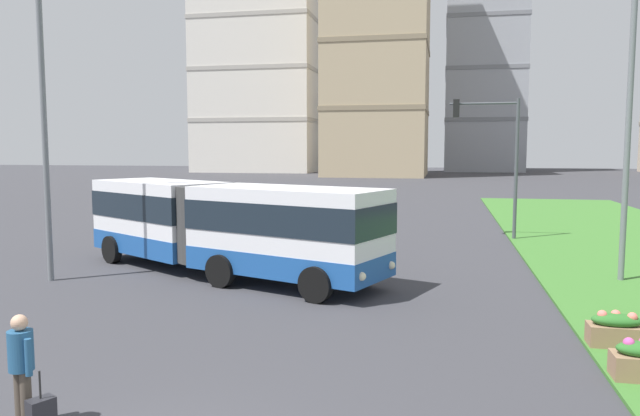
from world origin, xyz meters
TOP-DOWN VIEW (x-y plane):
  - articulated_bus at (-3.53, 12.24)m, footprint 11.66×7.28m
  - car_grey_wagon at (-6.04, 21.27)m, footprint 4.59×2.47m
  - pedestrian_crossing at (-2.40, 1.20)m, footprint 0.52×0.36m
  - flower_planter_2 at (7.20, 6.82)m, footprint 1.10×0.56m
  - traffic_light_far_right at (5.88, 22.00)m, footprint 3.08×0.28m
  - streetlight_left at (-8.50, 10.19)m, footprint 0.70×0.28m
  - streetlight_median at (9.10, 13.63)m, footprint 0.70×0.28m
  - apartment_tower_west at (-30.00, 100.40)m, footprint 21.64×16.61m
  - apartment_tower_westcentre at (-6.87, 87.49)m, footprint 15.39×17.55m
  - apartment_tower_centre at (10.45, 113.09)m, footprint 14.26×19.98m

SIDE VIEW (x-z plane):
  - flower_planter_2 at x=7.20m, z-range 0.06..0.80m
  - car_grey_wagon at x=-6.04m, z-range -0.04..1.54m
  - pedestrian_crossing at x=-2.40m, z-range 0.13..1.87m
  - articulated_bus at x=-3.53m, z-range 0.15..3.15m
  - traffic_light_far_right at x=5.88m, z-range 1.12..7.52m
  - streetlight_median at x=9.10m, z-range 0.45..10.45m
  - streetlight_left at x=-8.50m, z-range 0.45..10.62m
  - apartment_tower_west at x=-30.00m, z-range 0.02..35.46m
  - apartment_tower_centre at x=10.45m, z-range 0.02..45.15m
  - apartment_tower_westcentre at x=-6.87m, z-range 0.02..48.28m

